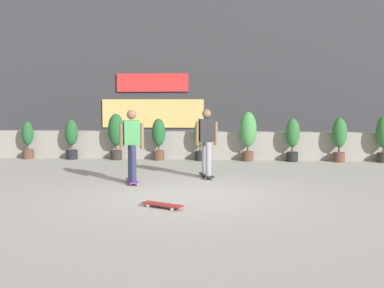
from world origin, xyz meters
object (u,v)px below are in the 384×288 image
(skater_by_wall_left, at_px, (132,143))
(skater_mid_plaza, at_px, (207,140))
(potted_plant_6, at_px, (293,137))
(potted_plant_7, at_px, (339,137))
(potted_plant_4, at_px, (200,138))
(potted_plant_8, at_px, (384,135))
(potted_plant_2, at_px, (116,133))
(potted_plant_3, at_px, (159,137))
(skateboard_near_camera, at_px, (163,205))
(potted_plant_1, at_px, (71,137))
(potted_plant_5, at_px, (248,132))
(potted_plant_0, at_px, (28,139))

(skater_by_wall_left, height_order, skater_mid_plaza, same)
(potted_plant_6, xyz_separation_m, potted_plant_7, (1.43, 0.00, 0.02))
(potted_plant_4, distance_m, potted_plant_8, 5.66)
(potted_plant_2, relative_size, potted_plant_7, 1.08)
(potted_plant_3, distance_m, skateboard_near_camera, 6.87)
(potted_plant_1, relative_size, potted_plant_5, 0.84)
(potted_plant_4, height_order, skateboard_near_camera, potted_plant_4)
(potted_plant_0, bearing_deg, potted_plant_5, 0.00)
(potted_plant_7, bearing_deg, potted_plant_4, 180.00)
(potted_plant_0, height_order, skateboard_near_camera, potted_plant_0)
(skater_by_wall_left, xyz_separation_m, skateboard_near_camera, (1.06, -2.43, -0.88))
(potted_plant_1, height_order, skater_by_wall_left, skater_by_wall_left)
(potted_plant_8, bearing_deg, potted_plant_0, 180.00)
(potted_plant_8, distance_m, skater_by_wall_left, 8.18)
(potted_plant_7, bearing_deg, potted_plant_1, -180.00)
(potted_plant_2, bearing_deg, potted_plant_3, 0.00)
(potted_plant_4, height_order, skater_by_wall_left, skater_by_wall_left)
(potted_plant_7, bearing_deg, potted_plant_3, 180.00)
(potted_plant_0, bearing_deg, potted_plant_3, 0.00)
(potted_plant_1, height_order, potted_plant_3, potted_plant_3)
(potted_plant_3, xyz_separation_m, skater_mid_plaza, (1.71, -3.36, 0.19))
(skater_by_wall_left, bearing_deg, skateboard_near_camera, -66.47)
(skateboard_near_camera, bearing_deg, potted_plant_5, 75.58)
(potted_plant_0, bearing_deg, potted_plant_7, 0.00)
(potted_plant_2, relative_size, potted_plant_3, 1.12)
(skateboard_near_camera, bearing_deg, potted_plant_2, 110.25)
(potted_plant_0, relative_size, potted_plant_4, 0.94)
(potted_plant_0, xyz_separation_m, potted_plant_6, (8.55, 0.00, 0.10))
(potted_plant_5, relative_size, potted_plant_7, 1.13)
(potted_plant_0, bearing_deg, potted_plant_2, -0.00)
(potted_plant_5, xyz_separation_m, potted_plant_7, (2.82, 0.00, -0.13))
(potted_plant_7, height_order, potted_plant_8, potted_plant_8)
(potted_plant_0, bearing_deg, potted_plant_8, 0.00)
(potted_plant_4, relative_size, potted_plant_6, 0.96)
(potted_plant_1, relative_size, potted_plant_7, 0.95)
(skater_by_wall_left, xyz_separation_m, skater_mid_plaza, (1.66, 0.95, 0.00))
(potted_plant_1, relative_size, potted_plant_4, 1.01)
(potted_plant_2, height_order, potted_plant_8, potted_plant_2)
(potted_plant_2, distance_m, potted_plant_7, 7.04)
(potted_plant_0, xyz_separation_m, potted_plant_5, (7.17, 0.00, 0.25))
(potted_plant_1, relative_size, potted_plant_8, 0.90)
(skater_mid_plaza, height_order, skateboard_near_camera, skater_mid_plaza)
(skater_by_wall_left, bearing_deg, potted_plant_1, 123.95)
(potted_plant_7, distance_m, skater_by_wall_left, 7.08)
(potted_plant_4, bearing_deg, potted_plant_1, -180.00)
(potted_plant_2, bearing_deg, potted_plant_6, 0.00)
(potted_plant_4, xyz_separation_m, skater_mid_plaza, (0.37, -3.36, 0.22))
(potted_plant_6, relative_size, skater_mid_plaza, 0.80)
(potted_plant_1, xyz_separation_m, potted_plant_4, (4.20, 0.00, -0.01))
(potted_plant_0, distance_m, skater_by_wall_left, 6.15)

